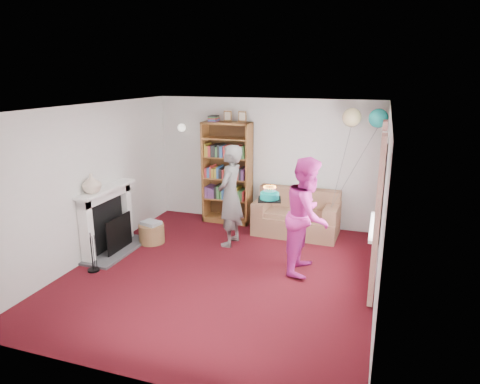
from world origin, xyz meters
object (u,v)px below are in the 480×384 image
(sofa, at_px, (297,217))
(person_striped, at_px, (230,196))
(bookcase, at_px, (228,174))
(person_magenta, at_px, (308,215))
(birthday_cake, at_px, (270,196))

(sofa, height_order, person_striped, person_striped)
(bookcase, height_order, person_magenta, bookcase)
(person_magenta, bearing_deg, birthday_cake, 73.38)
(bookcase, xyz_separation_m, person_magenta, (1.94, -1.80, -0.11))
(sofa, bearing_deg, person_magenta, -72.16)
(bookcase, bearing_deg, sofa, -9.12)
(bookcase, xyz_separation_m, person_striped, (0.47, -1.17, -0.10))
(person_striped, bearing_deg, sofa, 134.33)
(bookcase, bearing_deg, person_striped, -68.02)
(sofa, distance_m, person_magenta, 1.72)
(person_striped, relative_size, birthday_cake, 4.97)
(person_magenta, relative_size, birthday_cake, 4.96)
(person_striped, xyz_separation_m, birthday_cake, (0.81, -0.41, 0.18))
(bookcase, distance_m, birthday_cake, 2.04)
(birthday_cake, bearing_deg, bookcase, 129.08)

